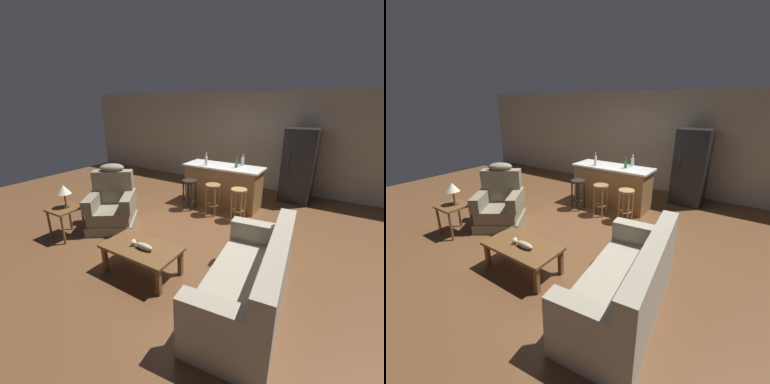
# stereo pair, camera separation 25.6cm
# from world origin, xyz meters

# --- Properties ---
(ground_plane) EXTENTS (12.00, 12.00, 0.00)m
(ground_plane) POSITION_xyz_m (0.00, 0.00, 0.00)
(ground_plane) COLOR brown
(back_wall) EXTENTS (12.00, 0.05, 2.60)m
(back_wall) POSITION_xyz_m (0.00, 3.12, 1.30)
(back_wall) COLOR #A89E89
(back_wall) RESTS_ON ground_plane
(coffee_table) EXTENTS (1.10, 0.60, 0.42)m
(coffee_table) POSITION_xyz_m (0.16, -1.62, 0.36)
(coffee_table) COLOR brown
(coffee_table) RESTS_ON ground_plane
(fish_figurine) EXTENTS (0.34, 0.10, 0.10)m
(fish_figurine) POSITION_xyz_m (0.21, -1.66, 0.46)
(fish_figurine) COLOR #4C3823
(fish_figurine) RESTS_ON coffee_table
(couch) EXTENTS (1.05, 1.98, 0.94)m
(couch) POSITION_xyz_m (1.68, -1.46, 0.34)
(couch) COLOR #9E937F
(couch) RESTS_ON ground_plane
(recliner_near_lamp) EXTENTS (1.17, 1.17, 1.20)m
(recliner_near_lamp) POSITION_xyz_m (-1.34, -0.78, 0.42)
(recliner_near_lamp) COLOR #756B56
(recliner_near_lamp) RESTS_ON ground_plane
(end_table) EXTENTS (0.48, 0.48, 0.56)m
(end_table) POSITION_xyz_m (-1.71, -1.54, 0.46)
(end_table) COLOR brown
(end_table) RESTS_ON ground_plane
(table_lamp) EXTENTS (0.24, 0.24, 0.41)m
(table_lamp) POSITION_xyz_m (-1.70, -1.50, 0.87)
(table_lamp) COLOR #4C3823
(table_lamp) RESTS_ON end_table
(kitchen_island) EXTENTS (1.80, 0.70, 0.95)m
(kitchen_island) POSITION_xyz_m (0.00, 1.35, 0.48)
(kitchen_island) COLOR olive
(kitchen_island) RESTS_ON ground_plane
(bar_stool_left) EXTENTS (0.32, 0.32, 0.68)m
(bar_stool_left) POSITION_xyz_m (-0.52, 0.72, 0.47)
(bar_stool_left) COLOR black
(bar_stool_left) RESTS_ON ground_plane
(bar_stool_middle) EXTENTS (0.32, 0.32, 0.68)m
(bar_stool_middle) POSITION_xyz_m (0.06, 0.72, 0.47)
(bar_stool_middle) COLOR olive
(bar_stool_middle) RESTS_ON ground_plane
(bar_stool_right) EXTENTS (0.32, 0.32, 0.68)m
(bar_stool_right) POSITION_xyz_m (0.65, 0.72, 0.47)
(bar_stool_right) COLOR #A87A47
(bar_stool_right) RESTS_ON ground_plane
(refrigerator) EXTENTS (0.70, 0.69, 1.76)m
(refrigerator) POSITION_xyz_m (1.41, 2.55, 0.88)
(refrigerator) COLOR black
(refrigerator) RESTS_ON ground_plane
(bottle_tall_green) EXTENTS (0.07, 0.07, 0.24)m
(bottle_tall_green) POSITION_xyz_m (0.31, 1.34, 1.04)
(bottle_tall_green) COLOR #2D6B38
(bottle_tall_green) RESTS_ON kitchen_island
(bottle_short_amber) EXTENTS (0.06, 0.06, 0.30)m
(bottle_short_amber) POSITION_xyz_m (-0.35, 1.16, 1.06)
(bottle_short_amber) COLOR silver
(bottle_short_amber) RESTS_ON kitchen_island
(bottle_wine_dark) EXTENTS (0.07, 0.07, 0.26)m
(bottle_wine_dark) POSITION_xyz_m (0.36, 1.59, 1.05)
(bottle_wine_dark) COLOR silver
(bottle_wine_dark) RESTS_ON kitchen_island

